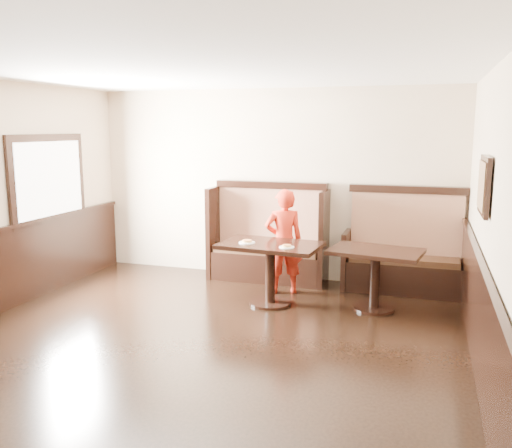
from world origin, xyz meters
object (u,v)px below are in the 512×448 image
at_px(child, 284,242).
at_px(booth_main, 269,244).
at_px(table_neighbor, 375,265).
at_px(booth_neighbor, 404,257).
at_px(table_main, 270,258).

bearing_deg(child, booth_main, -81.81).
bearing_deg(table_neighbor, booth_neighbor, 80.64).
bearing_deg(booth_main, child, -56.91).
relative_size(booth_main, table_neighbor, 1.47).
xyz_separation_m(booth_main, table_main, (0.35, -1.12, 0.08)).
height_order(booth_neighbor, table_neighbor, booth_neighbor).
distance_m(booth_neighbor, table_main, 1.96).
distance_m(booth_main, child, 0.74).
bearing_deg(booth_neighbor, child, -159.17).
bearing_deg(booth_neighbor, table_neighbor, -108.44).
bearing_deg(booth_neighbor, table_main, -144.94).
xyz_separation_m(booth_neighbor, table_neighbor, (-0.31, -0.93, 0.09)).
relative_size(booth_neighbor, table_main, 1.26).
height_order(table_neighbor, child, child).
height_order(table_main, child, child).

